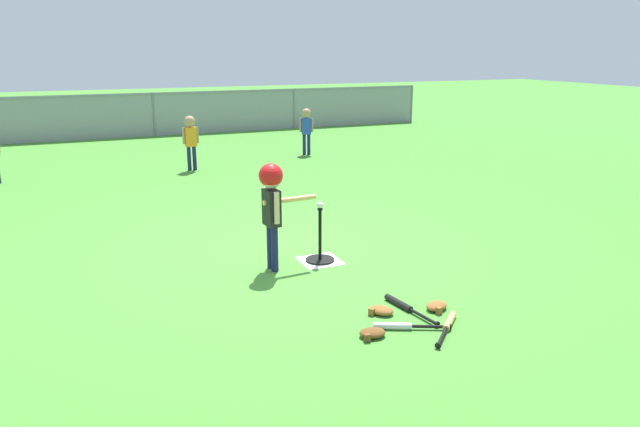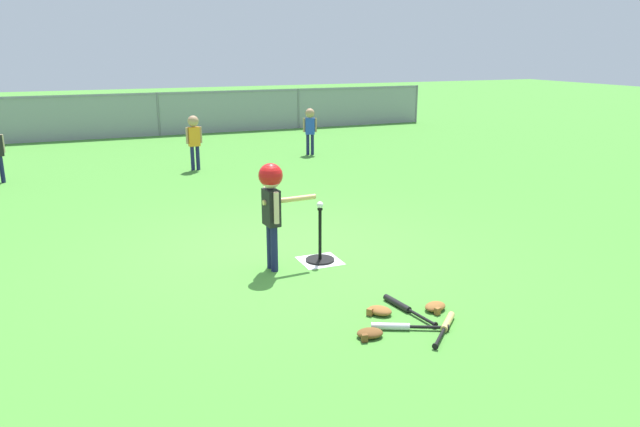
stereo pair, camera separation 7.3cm
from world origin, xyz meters
name	(u,v)px [view 1 (the left image)]	position (x,y,z in m)	size (l,w,h in m)	color
ground_plane	(286,252)	(0.00, 0.00, 0.00)	(60.00, 60.00, 0.00)	#478C33
home_plate	(320,261)	(0.25, -0.42, 0.00)	(0.44, 0.44, 0.01)	white
batting_tee	(320,253)	(0.25, -0.42, 0.09)	(0.32, 0.32, 0.61)	black
baseball_on_tee	(320,205)	(0.25, -0.42, 0.65)	(0.07, 0.07, 0.07)	white
batter_child	(272,195)	(-0.31, -0.46, 0.82)	(0.64, 0.33, 1.16)	#191E4C
fielder_deep_right	(190,135)	(-0.02, 5.22, 0.68)	(0.31, 0.21, 1.05)	#191E4C
fielder_near_left	(306,125)	(2.66, 5.96, 0.66)	(0.29, 0.20, 1.02)	#191E4C
spare_bat_silver	(401,326)	(0.22, -2.22, 0.03)	(0.62, 0.33, 0.06)	silver
spare_bat_wood	(448,324)	(0.60, -2.36, 0.03)	(0.50, 0.48, 0.06)	#DBB266
spare_bat_black	(404,306)	(0.45, -1.88, 0.03)	(0.16, 0.70, 0.06)	black
glove_by_plate	(372,333)	(-0.07, -2.25, 0.04)	(0.25, 0.20, 0.07)	brown
glove_near_bats	(381,310)	(0.21, -1.89, 0.04)	(0.26, 0.27, 0.07)	brown
glove_tossed_aside	(437,306)	(0.72, -2.01, 0.04)	(0.26, 0.23, 0.07)	brown
outfield_fence	(154,113)	(0.00, 10.25, 0.62)	(16.06, 0.06, 1.15)	slate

